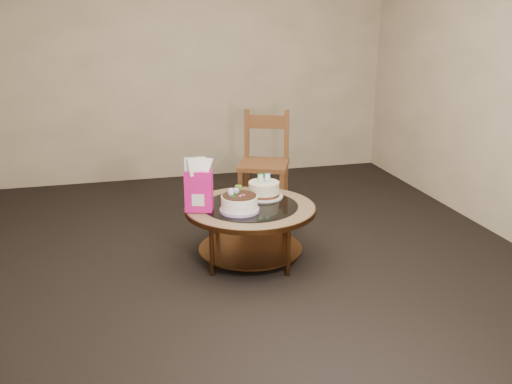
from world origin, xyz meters
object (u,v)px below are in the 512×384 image
object	(u,v)px
cream_cake	(264,190)
dining_chair	(264,163)
coffee_table	(250,215)
decorated_cake	(239,204)
gift_bag	(199,185)

from	to	relation	value
cream_cake	dining_chair	distance (m)	0.92
coffee_table	cream_cake	world-z (taller)	cream_cake
decorated_cake	coffee_table	bearing A→B (deg)	43.45
cream_cake	dining_chair	size ratio (longest dim) A/B	0.31
coffee_table	gift_bag	size ratio (longest dim) A/B	2.53
coffee_table	dining_chair	xyz separation A→B (m)	(0.41, 1.06, 0.12)
cream_cake	gift_bag	distance (m)	0.60
coffee_table	dining_chair	world-z (taller)	dining_chair
coffee_table	cream_cake	distance (m)	0.27
decorated_cake	cream_cake	world-z (taller)	cream_cake
dining_chair	decorated_cake	bearing A→B (deg)	-91.20
coffee_table	dining_chair	bearing A→B (deg)	68.94
decorated_cake	dining_chair	size ratio (longest dim) A/B	0.30
coffee_table	decorated_cake	size ratio (longest dim) A/B	3.41
decorated_cake	gift_bag	world-z (taller)	gift_bag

